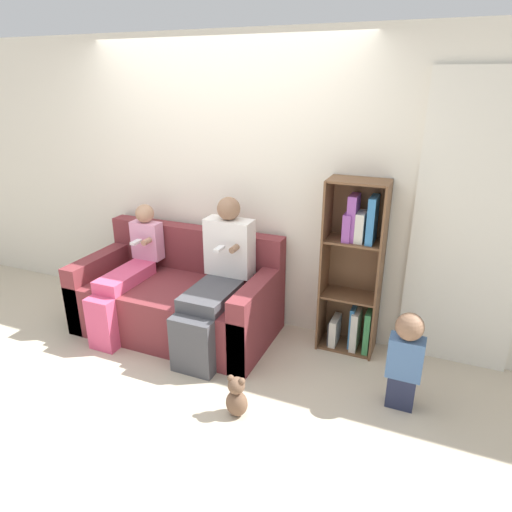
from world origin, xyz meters
The scene contains 9 objects.
ground_plane centered at (0.00, 0.00, 0.00)m, with size 14.00×14.00×0.00m, color beige.
back_wall centered at (0.00, 1.03, 1.27)m, with size 10.00×0.06×2.55m.
curtain_panel centered at (2.05, 0.98, 1.13)m, with size 0.83×0.04×2.26m.
couch centered at (-0.27, 0.54, 0.30)m, with size 1.76×0.90×0.89m.
adult_seated centered at (0.19, 0.45, 0.65)m, with size 0.41×0.85×1.26m.
child_seated centered at (-0.69, 0.40, 0.56)m, with size 0.29×0.87×1.10m.
toddler_standing centered at (1.74, 0.24, 0.39)m, with size 0.24×0.19×0.73m.
bookshelf centered at (1.24, 0.87, 0.70)m, with size 0.47×0.30×1.46m.
teddy_bear centered at (0.72, -0.31, 0.15)m, with size 0.16×0.13×0.31m.
Camera 1 is at (1.83, -2.60, 2.18)m, focal length 32.00 mm.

